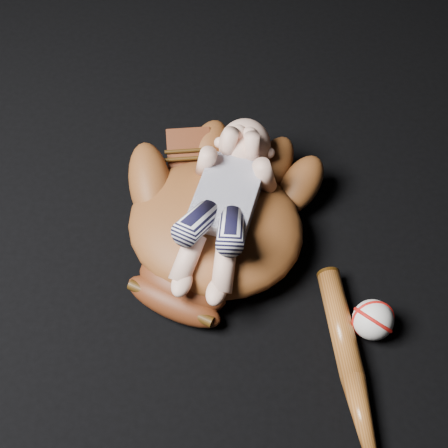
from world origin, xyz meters
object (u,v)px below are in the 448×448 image
object	(u,v)px
baseball_bat	(356,392)
baseball	(373,320)
newborn_baby	(223,205)
baseball_glove	(215,221)

from	to	relation	value
baseball_bat	baseball	size ratio (longest dim) A/B	6.29
newborn_baby	baseball_bat	xyz separation A→B (m)	(0.24, -0.30, -0.11)
baseball_bat	baseball	world-z (taller)	baseball
newborn_baby	baseball	size ratio (longest dim) A/B	5.29
baseball_glove	newborn_baby	xyz separation A→B (m)	(0.01, -0.01, 0.06)
baseball_bat	baseball	distance (m)	0.14
newborn_baby	baseball_glove	bearing A→B (deg)	165.05
newborn_baby	baseball_bat	world-z (taller)	newborn_baby
newborn_baby	baseball_bat	bearing A→B (deg)	-38.37
baseball	newborn_baby	bearing A→B (deg)	148.36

